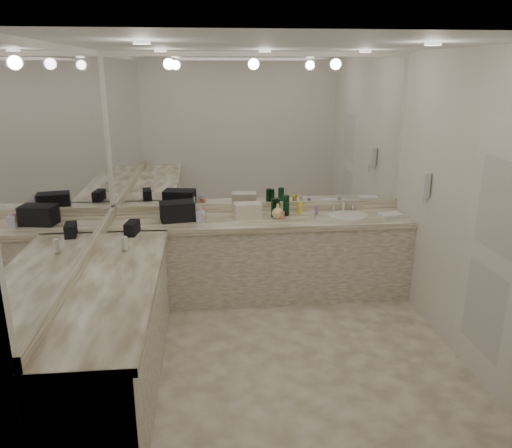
{
  "coord_description": "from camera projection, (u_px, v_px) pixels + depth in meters",
  "views": [
    {
      "loc": [
        -0.57,
        -3.87,
        2.43
      ],
      "look_at": [
        -0.14,
        0.4,
        1.09
      ],
      "focal_mm": 35.0,
      "sensor_mm": 36.0,
      "label": 1
    }
  ],
  "objects": [
    {
      "name": "floor",
      "position": [
        276.0,
        353.0,
        4.45
      ],
      "size": [
        3.2,
        3.2,
        0.0
      ],
      "primitive_type": "plane",
      "color": "beige",
      "rests_on": "ground"
    },
    {
      "name": "ceiling",
      "position": [
        280.0,
        44.0,
        3.68
      ],
      "size": [
        3.2,
        3.2,
        0.0
      ],
      "primitive_type": "plane",
      "color": "white",
      "rests_on": "floor"
    },
    {
      "name": "wall_back",
      "position": [
        258.0,
        176.0,
        5.49
      ],
      "size": [
        3.2,
        0.02,
        2.6
      ],
      "primitive_type": "cube",
      "color": "silver",
      "rests_on": "floor"
    },
    {
      "name": "wall_left",
      "position": [
        76.0,
        219.0,
        3.91
      ],
      "size": [
        0.02,
        3.0,
        2.6
      ],
      "primitive_type": "cube",
      "color": "silver",
      "rests_on": "floor"
    },
    {
      "name": "wall_right",
      "position": [
        465.0,
        208.0,
        4.22
      ],
      "size": [
        0.02,
        3.0,
        2.6
      ],
      "primitive_type": "cube",
      "color": "silver",
      "rests_on": "floor"
    },
    {
      "name": "vanity_back_base",
      "position": [
        261.0,
        260.0,
        5.47
      ],
      "size": [
        3.2,
        0.6,
        0.84
      ],
      "primitive_type": "cube",
      "color": "silver",
      "rests_on": "floor"
    },
    {
      "name": "vanity_back_top",
      "position": [
        261.0,
        221.0,
        5.33
      ],
      "size": [
        3.2,
        0.64,
        0.06
      ],
      "primitive_type": "cube",
      "color": "#ECE4C8",
      "rests_on": "vanity_back_base"
    },
    {
      "name": "vanity_left_base",
      "position": [
        118.0,
        336.0,
        3.92
      ],
      "size": [
        0.6,
        2.4,
        0.84
      ],
      "primitive_type": "cube",
      "color": "silver",
      "rests_on": "floor"
    },
    {
      "name": "vanity_left_top",
      "position": [
        115.0,
        283.0,
        3.79
      ],
      "size": [
        0.64,
        2.42,
        0.06
      ],
      "primitive_type": "cube",
      "color": "#ECE4C8",
      "rests_on": "vanity_left_base"
    },
    {
      "name": "backsplash_back",
      "position": [
        259.0,
        207.0,
        5.58
      ],
      "size": [
        3.2,
        0.04,
        0.1
      ],
      "primitive_type": "cube",
      "color": "#ECE4C8",
      "rests_on": "vanity_back_top"
    },
    {
      "name": "backsplash_left",
      "position": [
        83.0,
        261.0,
        4.02
      ],
      "size": [
        0.04,
        3.0,
        0.1
      ],
      "primitive_type": "cube",
      "color": "#ECE4C8",
      "rests_on": "vanity_left_top"
    },
    {
      "name": "mirror_back",
      "position": [
        259.0,
        133.0,
        5.34
      ],
      "size": [
        3.12,
        0.01,
        1.55
      ],
      "primitive_type": "cube",
      "color": "white",
      "rests_on": "wall_back"
    },
    {
      "name": "mirror_left",
      "position": [
        71.0,
        159.0,
        3.77
      ],
      "size": [
        0.01,
        2.92,
        1.55
      ],
      "primitive_type": "cube",
      "color": "white",
      "rests_on": "wall_left"
    },
    {
      "name": "sink",
      "position": [
        348.0,
        216.0,
        5.42
      ],
      "size": [
        0.44,
        0.44,
        0.03
      ],
      "primitive_type": "cylinder",
      "color": "white",
      "rests_on": "vanity_back_top"
    },
    {
      "name": "faucet",
      "position": [
        343.0,
        205.0,
        5.6
      ],
      "size": [
        0.24,
        0.16,
        0.14
      ],
      "primitive_type": "cube",
      "color": "silver",
      "rests_on": "vanity_back_top"
    },
    {
      "name": "wall_phone",
      "position": [
        425.0,
        184.0,
        4.87
      ],
      "size": [
        0.06,
        0.1,
        0.24
      ],
      "primitive_type": "cube",
      "color": "white",
      "rests_on": "wall_right"
    },
    {
      "name": "door",
      "position": [
        492.0,
        257.0,
        3.82
      ],
      "size": [
        0.02,
        0.82,
        2.1
      ],
      "primitive_type": "cube",
      "color": "white",
      "rests_on": "wall_right"
    },
    {
      "name": "black_toiletry_bag",
      "position": [
        177.0,
        211.0,
        5.23
      ],
      "size": [
        0.38,
        0.28,
        0.2
      ],
      "primitive_type": "cube",
      "rotation": [
        0.0,
        0.0,
        0.19
      ],
      "color": "black",
      "rests_on": "vanity_back_top"
    },
    {
      "name": "black_bag_spill",
      "position": [
        132.0,
        228.0,
        4.81
      ],
      "size": [
        0.13,
        0.24,
        0.12
      ],
      "primitive_type": "cube",
      "rotation": [
        0.0,
        0.0,
        -0.15
      ],
      "color": "black",
      "rests_on": "vanity_left_top"
    },
    {
      "name": "cream_cosmetic_case",
      "position": [
        248.0,
        210.0,
        5.33
      ],
      "size": [
        0.3,
        0.2,
        0.16
      ],
      "primitive_type": "cube",
      "rotation": [
        0.0,
        0.0,
        0.09
      ],
      "color": "silver",
      "rests_on": "vanity_back_top"
    },
    {
      "name": "hand_towel",
      "position": [
        390.0,
        215.0,
        5.37
      ],
      "size": [
        0.26,
        0.19,
        0.04
      ],
      "primitive_type": "cube",
      "rotation": [
        0.0,
        0.0,
        0.18
      ],
      "color": "white",
      "rests_on": "vanity_back_top"
    },
    {
      "name": "lotion_left",
      "position": [
        125.0,
        244.0,
        4.36
      ],
      "size": [
        0.05,
        0.05,
        0.12
      ],
      "primitive_type": "cylinder",
      "color": "white",
      "rests_on": "vanity_left_top"
    },
    {
      "name": "soap_bottle_a",
      "position": [
        192.0,
        210.0,
        5.31
      ],
      "size": [
        0.09,
        0.09,
        0.19
      ],
      "primitive_type": "imported",
      "rotation": [
        0.0,
        0.0,
        0.41
      ],
      "color": "white",
      "rests_on": "vanity_back_top"
    },
    {
      "name": "soap_bottle_b",
      "position": [
        201.0,
        214.0,
        5.18
      ],
      "size": [
        0.09,
        0.09,
        0.17
      ],
      "primitive_type": "imported",
      "rotation": [
        0.0,
        0.0,
        -0.18
      ],
      "color": "#D9D5FB",
      "rests_on": "vanity_back_top"
    },
    {
      "name": "soap_bottle_c",
      "position": [
        278.0,
        211.0,
        5.31
      ],
      "size": [
        0.14,
        0.14,
        0.16
      ],
      "primitive_type": "imported",
      "rotation": [
        0.0,
        0.0,
        0.16
      ],
      "color": "#FFDF97",
      "rests_on": "vanity_back_top"
    },
    {
      "name": "green_bottle_0",
      "position": [
        277.0,
        207.0,
        5.38
      ],
      "size": [
        0.07,
        0.07,
        0.2
      ],
      "primitive_type": "cylinder",
      "color": "#104627",
      "rests_on": "vanity_back_top"
    },
    {
      "name": "green_bottle_1",
      "position": [
        286.0,
        205.0,
        5.42
      ],
      "size": [
        0.07,
        0.07,
        0.22
      ],
      "primitive_type": "cylinder",
      "color": "#104627",
      "rests_on": "vanity_back_top"
    },
    {
      "name": "green_bottle_2",
      "position": [
        274.0,
        208.0,
        5.37
      ],
      "size": [
        0.06,
        0.06,
        0.2
      ],
      "primitive_type": "cylinder",
      "color": "#104627",
      "rests_on": "vanity_back_top"
    },
    {
      "name": "amenity_bottle_0",
      "position": [
        203.0,
        213.0,
        5.31
      ],
      "size": [
        0.07,
        0.07,
        0.11
      ],
      "primitive_type": "cylinder",
      "color": "#E57F66",
      "rests_on": "vanity_back_top"
    },
    {
      "name": "amenity_bottle_1",
      "position": [
        316.0,
        210.0,
        5.46
      ],
      "size": [
        0.04,
        0.04,
        0.09
      ],
      "primitive_type": "cylinder",
      "color": "#9966B2",
      "rests_on": "vanity_back_top"
    },
    {
      "name": "amenity_bottle_2",
      "position": [
        313.0,
        215.0,
        5.31
      ],
      "size": [
        0.04,
        0.04,
        0.08
      ],
      "primitive_type": "cylinder",
      "color": "white",
      "rests_on": "vanity_back_top"
    },
    {
      "name": "amenity_bottle_3",
      "position": [
        300.0,
        208.0,
        5.46
      ],
      "size": [
        0.06,
        0.06,
        0.14
      ],
      "primitive_type": "cylinder",
      "color": "#F2D84C",
      "rests_on": "vanity_back_top"
    },
    {
      "name": "amenity_bottle_4",
      "position": [
        282.0,
        215.0,
        5.3
      ],
      "size": [
        0.06,
        0.06,
        0.08
      ],
      "primitive_type": "cylinder",
      "color": "#E57F66",
      "rests_on": "vanity_back_top"
    }
  ]
}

